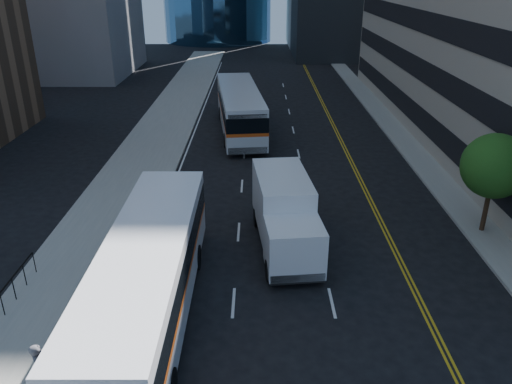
% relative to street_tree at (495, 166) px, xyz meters
% --- Properties ---
extents(ground, '(160.00, 160.00, 0.00)m').
position_rel_street_tree_xyz_m(ground, '(-9.00, -8.00, -3.64)').
color(ground, black).
rests_on(ground, ground).
extents(sidewalk_west, '(5.00, 90.00, 0.15)m').
position_rel_street_tree_xyz_m(sidewalk_west, '(-19.50, 17.00, -3.57)').
color(sidewalk_west, gray).
rests_on(sidewalk_west, ground).
extents(sidewalk_east, '(2.00, 90.00, 0.15)m').
position_rel_street_tree_xyz_m(sidewalk_east, '(-0.00, 17.00, -3.57)').
color(sidewalk_east, gray).
rests_on(sidewalk_east, ground).
extents(street_tree, '(3.20, 3.20, 5.10)m').
position_rel_street_tree_xyz_m(street_tree, '(0.00, 0.00, 0.00)').
color(street_tree, '#332114').
rests_on(street_tree, sidewalk_east).
extents(bus_front, '(3.02, 13.43, 3.46)m').
position_rel_street_tree_xyz_m(bus_front, '(-15.60, -6.98, -1.75)').
color(bus_front, white).
rests_on(bus_front, ground).
extents(bus_rear, '(4.58, 14.07, 3.56)m').
position_rel_street_tree_xyz_m(bus_rear, '(-13.00, 17.66, -1.70)').
color(bus_rear, silver).
rests_on(bus_rear, ground).
extents(box_truck, '(3.17, 7.29, 3.38)m').
position_rel_street_tree_xyz_m(box_truck, '(-10.22, -1.51, -1.85)').
color(box_truck, white).
rests_on(box_truck, ground).
extents(pedestrian, '(0.67, 0.80, 1.88)m').
position_rel_street_tree_xyz_m(pedestrian, '(-18.21, -10.86, -2.55)').
color(pedestrian, '#5D5D65').
rests_on(pedestrian, sidewalk_west).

